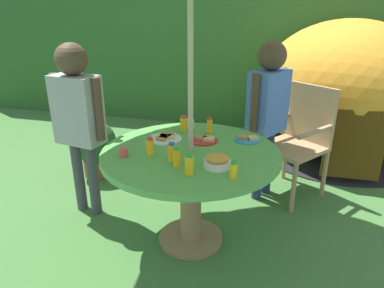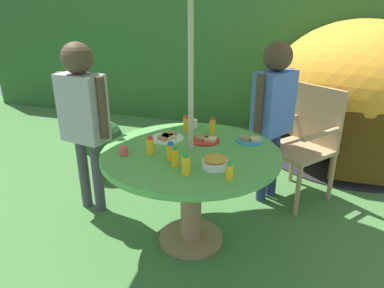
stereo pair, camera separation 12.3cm
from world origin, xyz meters
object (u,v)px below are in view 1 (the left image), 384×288
plate_far_left (203,139)px  juice_bottle_mid_left (150,147)px  garden_table (191,170)px  plate_far_right (165,138)px  potted_plant (95,145)px  child_in_grey_shirt (78,110)px  snack_bowl (217,161)px  plate_center_back (247,139)px  juice_bottle_front_edge (189,165)px  dome_tent (343,89)px  juice_bottle_center_front (184,124)px  juice_bottle_back_edge (177,157)px  cup_far (190,124)px  juice_bottle_near_left (233,170)px  child_in_blue_shirt (268,102)px  juice_bottle_near_right (210,126)px  wooden_chair (299,135)px  cup_near (124,152)px  juice_bottle_mid_right (172,152)px

plate_far_left → juice_bottle_mid_left: juice_bottle_mid_left is taller
garden_table → plate_far_right: size_ratio=4.99×
potted_plant → child_in_grey_shirt: 0.89m
snack_bowl → plate_far_right: bearing=141.6°
snack_bowl → juice_bottle_mid_left: (-0.46, 0.08, 0.02)m
plate_center_back → juice_bottle_front_edge: 0.70m
dome_tent → juice_bottle_front_edge: (-1.16, -2.51, 0.03)m
plate_far_left → juice_bottle_center_front: size_ratio=1.78×
potted_plant → juice_bottle_front_edge: 1.80m
garden_table → juice_bottle_back_edge: 0.33m
dome_tent → juice_bottle_back_edge: size_ratio=15.91×
child_in_grey_shirt → plate_far_left: child_in_grey_shirt is taller
juice_bottle_mid_left → cup_far: (0.11, 0.60, -0.02)m
dome_tent → juice_bottle_near_left: (-0.91, -2.50, 0.02)m
dome_tent → juice_bottle_mid_left: dome_tent is taller
child_in_blue_shirt → juice_bottle_back_edge: size_ratio=11.01×
dome_tent → juice_bottle_near_right: bearing=-125.8°
wooden_chair → cup_near: bearing=-96.5°
juice_bottle_back_edge → cup_near: juice_bottle_back_edge is taller
child_in_grey_shirt → cup_far: child_in_grey_shirt is taller
child_in_grey_shirt → cup_far: (0.82, 0.30, -0.13)m
cup_near → cup_far: cup_far is taller
plate_center_back → cup_far: size_ratio=2.79×
dome_tent → child_in_grey_shirt: dome_tent is taller
potted_plant → juice_bottle_near_left: bearing=-36.1°
plate_far_right → juice_bottle_mid_right: (0.16, -0.34, 0.04)m
cup_far → juice_bottle_mid_right: bearing=-85.5°
wooden_chair → child_in_grey_shirt: size_ratio=0.71×
plate_far_right → plate_far_left: bearing=9.0°
cup_near → plate_far_right: bearing=66.2°
dome_tent → juice_bottle_back_edge: dome_tent is taller
juice_bottle_near_left → dome_tent: bearing=70.0°
plate_far_left → juice_bottle_center_front: (-0.20, 0.19, 0.05)m
dome_tent → juice_bottle_mid_left: (-1.49, -2.30, 0.03)m
potted_plant → juice_bottle_near_left: 1.98m
potted_plant → cup_far: size_ratio=8.51×
cup_near → juice_bottle_center_front: bearing=68.3°
potted_plant → plate_far_right: (0.99, -0.65, 0.41)m
juice_bottle_mid_left → juice_bottle_front_edge: bearing=-33.6°
potted_plant → juice_bottle_center_front: juice_bottle_center_front is taller
plate_center_back → potted_plant: bearing=162.0°
cup_far → plate_far_left: bearing=-57.2°
plate_far_left → juice_bottle_mid_right: size_ratio=1.81×
plate_far_right → juice_bottle_mid_left: 0.29m
plate_far_left → plate_center_back: size_ratio=1.13×
wooden_chair → dome_tent: dome_tent is taller
plate_center_back → juice_bottle_mid_right: 0.64m
child_in_blue_shirt → plate_center_back: (-0.11, -0.52, -0.15)m
snack_bowl → juice_bottle_back_edge: 0.25m
dome_tent → juice_bottle_center_front: 2.27m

